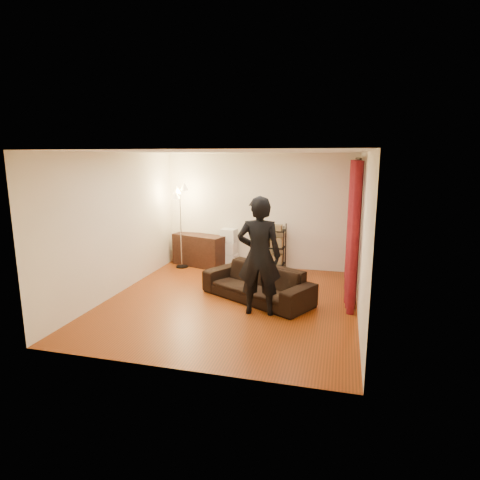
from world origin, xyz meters
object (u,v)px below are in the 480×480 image
(storage_boxes, at_px, (229,248))
(media_cabinet, at_px, (199,250))
(sofa, at_px, (257,283))
(floor_lamp, at_px, (181,227))
(person, at_px, (259,256))
(wire_shelf, at_px, (274,247))

(storage_boxes, bearing_deg, media_cabinet, -172.42)
(sofa, relative_size, floor_lamp, 1.09)
(person, relative_size, floor_lamp, 1.03)
(person, bearing_deg, wire_shelf, -92.24)
(storage_boxes, xyz_separation_m, wire_shelf, (1.10, -0.03, 0.08))
(sofa, relative_size, storage_boxes, 2.30)
(person, height_order, storage_boxes, person)
(person, distance_m, floor_lamp, 3.38)
(storage_boxes, height_order, wire_shelf, wire_shelf)
(media_cabinet, distance_m, floor_lamp, 0.74)
(sofa, height_order, wire_shelf, wire_shelf)
(wire_shelf, bearing_deg, sofa, -92.36)
(person, xyz_separation_m, wire_shelf, (-0.21, 2.70, -0.46))
(media_cabinet, relative_size, wire_shelf, 1.20)
(person, relative_size, storage_boxes, 2.16)
(sofa, bearing_deg, floor_lamp, 170.60)
(media_cabinet, distance_m, wire_shelf, 1.84)
(storage_boxes, bearing_deg, wire_shelf, -1.82)
(wire_shelf, distance_m, floor_lamp, 2.25)
(media_cabinet, xyz_separation_m, storage_boxes, (0.73, 0.10, 0.08))
(sofa, bearing_deg, person, -47.33)
(sofa, height_order, floor_lamp, floor_lamp)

